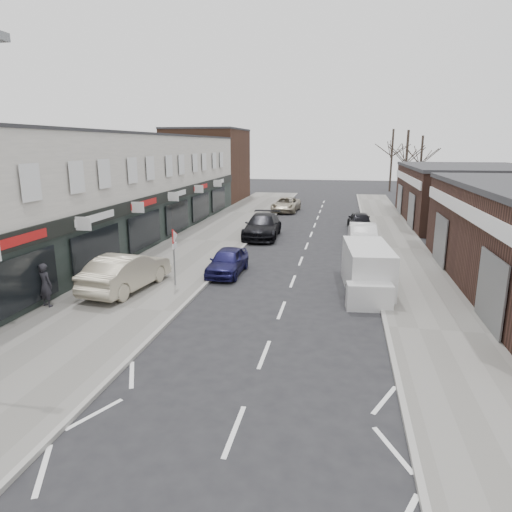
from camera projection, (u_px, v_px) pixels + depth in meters
The scene contains 18 objects.
ground at pixel (210, 494), 8.56m from camera, with size 160.00×160.00×0.00m, color black.
pavement_left at pixel (207, 241), 30.77m from camera, with size 5.50×64.00×0.12m, color slate.
pavement_right at pixel (399, 249), 28.47m from camera, with size 3.50×64.00×0.12m, color slate.
shop_terrace_left at pixel (91, 191), 28.79m from camera, with size 8.00×41.00×7.10m, color silver.
brick_block_far at pixel (208, 166), 53.01m from camera, with size 8.00×10.00×8.00m, color #4D2F21.
right_unit_far at pixel (469, 195), 38.16m from camera, with size 10.00×16.00×4.50m, color #382119.
tree_far_a at pixel (403, 201), 52.69m from camera, with size 3.60×3.60×8.00m, color #382D26, non-canonical shape.
tree_far_b at pixel (418, 196), 57.96m from camera, with size 3.60×3.60×7.50m, color #382D26, non-canonical shape.
tree_far_c at pixel (389, 191), 64.23m from camera, with size 3.60×3.60×8.50m, color #382D26, non-canonical shape.
warning_sign at pixel (174, 241), 20.43m from camera, with size 0.12×0.80×2.70m.
white_van at pixel (367, 270), 20.24m from camera, with size 2.25×5.39×2.04m.
sedan_on_pavement at pixel (127, 272), 20.12m from camera, with size 1.74×4.98×1.64m, color #B2A88E.
pedestrian at pixel (45, 285), 17.99m from camera, with size 0.65×0.42×1.77m, color black.
parked_car_left_a at pixel (228, 261), 23.01m from camera, with size 1.57×3.90×1.33m, color #171544.
parked_car_left_b at pixel (262, 226), 32.09m from camera, with size 2.30×5.65×1.64m, color black.
parked_car_left_c at pixel (286, 205), 44.50m from camera, with size 2.32×5.03×1.40m, color #A09680.
parked_car_right_a at pixel (362, 234), 29.55m from camera, with size 1.63×4.69×1.54m, color silver.
parked_car_right_b at pixel (359, 220), 35.21m from camera, with size 1.65×4.11×1.40m, color black.
Camera 1 is at (2.23, -6.95, 6.39)m, focal length 32.00 mm.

